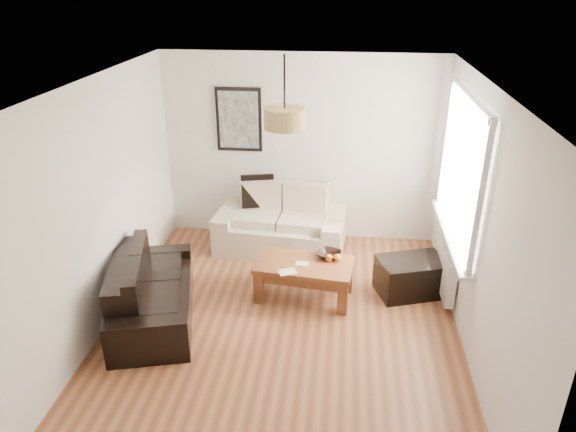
# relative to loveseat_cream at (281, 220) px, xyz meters

# --- Properties ---
(floor) EXTENTS (4.50, 4.50, 0.00)m
(floor) POSITION_rel_loveseat_cream_xyz_m (0.23, -1.78, -0.43)
(floor) COLOR brown
(floor) RESTS_ON ground
(ceiling) EXTENTS (3.80, 4.50, 0.00)m
(ceiling) POSITION_rel_loveseat_cream_xyz_m (0.23, -1.78, 2.17)
(ceiling) COLOR white
(ceiling) RESTS_ON floor
(wall_back) EXTENTS (3.80, 0.04, 2.60)m
(wall_back) POSITION_rel_loveseat_cream_xyz_m (0.23, 0.47, 0.87)
(wall_back) COLOR silver
(wall_back) RESTS_ON floor
(wall_front) EXTENTS (3.80, 0.04, 2.60)m
(wall_front) POSITION_rel_loveseat_cream_xyz_m (0.23, -4.03, 0.87)
(wall_front) COLOR silver
(wall_front) RESTS_ON floor
(wall_left) EXTENTS (0.04, 4.50, 2.60)m
(wall_left) POSITION_rel_loveseat_cream_xyz_m (-1.67, -1.78, 0.87)
(wall_left) COLOR silver
(wall_left) RESTS_ON floor
(wall_right) EXTENTS (0.04, 4.50, 2.60)m
(wall_right) POSITION_rel_loveseat_cream_xyz_m (2.13, -1.78, 0.87)
(wall_right) COLOR silver
(wall_right) RESTS_ON floor
(window_bay) EXTENTS (0.14, 1.90, 1.60)m
(window_bay) POSITION_rel_loveseat_cream_xyz_m (2.09, -0.98, 1.17)
(window_bay) COLOR white
(window_bay) RESTS_ON wall_right
(radiator) EXTENTS (0.10, 0.90, 0.52)m
(radiator) POSITION_rel_loveseat_cream_xyz_m (2.05, -0.98, -0.05)
(radiator) COLOR white
(radiator) RESTS_ON wall_right
(poster) EXTENTS (0.62, 0.04, 0.87)m
(poster) POSITION_rel_loveseat_cream_xyz_m (-0.62, 0.44, 1.27)
(poster) COLOR black
(poster) RESTS_ON wall_back
(pendant_shade) EXTENTS (0.40, 0.40, 0.20)m
(pendant_shade) POSITION_rel_loveseat_cream_xyz_m (0.23, -1.48, 1.80)
(pendant_shade) COLOR tan
(pendant_shade) RESTS_ON ceiling
(loveseat_cream) EXTENTS (1.79, 1.07, 0.86)m
(loveseat_cream) POSITION_rel_loveseat_cream_xyz_m (0.00, 0.00, 0.00)
(loveseat_cream) COLOR beige
(loveseat_cream) RESTS_ON floor
(sofa_leather) EXTENTS (1.21, 1.82, 0.72)m
(sofa_leather) POSITION_rel_loveseat_cream_xyz_m (-1.20, -1.77, -0.07)
(sofa_leather) COLOR black
(sofa_leather) RESTS_ON floor
(coffee_table) EXTENTS (1.18, 0.74, 0.46)m
(coffee_table) POSITION_rel_loveseat_cream_xyz_m (0.42, -1.17, -0.20)
(coffee_table) COLOR brown
(coffee_table) RESTS_ON floor
(ottoman) EXTENTS (0.89, 0.72, 0.44)m
(ottoman) POSITION_rel_loveseat_cream_xyz_m (1.68, -0.95, -0.21)
(ottoman) COLOR black
(ottoman) RESTS_ON floor
(cushion_left) EXTENTS (0.47, 0.24, 0.45)m
(cushion_left) POSITION_rel_loveseat_cream_xyz_m (-0.35, 0.21, 0.34)
(cushion_left) COLOR black
(cushion_left) RESTS_ON loveseat_cream
(cushion_right) EXTENTS (0.38, 0.12, 0.38)m
(cushion_right) POSITION_rel_loveseat_cream_xyz_m (0.42, 0.21, 0.30)
(cushion_right) COLOR black
(cushion_right) RESTS_ON loveseat_cream
(fruit_bowl) EXTENTS (0.35, 0.35, 0.07)m
(fruit_bowl) POSITION_rel_loveseat_cream_xyz_m (0.70, -1.00, 0.06)
(fruit_bowl) COLOR black
(fruit_bowl) RESTS_ON coffee_table
(orange_a) EXTENTS (0.08, 0.08, 0.07)m
(orange_a) POSITION_rel_loveseat_cream_xyz_m (0.69, -1.08, 0.07)
(orange_a) COLOR #ED5013
(orange_a) RESTS_ON fruit_bowl
(orange_b) EXTENTS (0.11, 0.11, 0.09)m
(orange_b) POSITION_rel_loveseat_cream_xyz_m (0.80, -1.08, 0.07)
(orange_b) COLOR orange
(orange_b) RESTS_ON fruit_bowl
(orange_c) EXTENTS (0.09, 0.09, 0.09)m
(orange_c) POSITION_rel_loveseat_cream_xyz_m (0.70, -1.10, 0.07)
(orange_c) COLOR orange
(orange_c) RESTS_ON fruit_bowl
(papers) EXTENTS (0.24, 0.21, 0.01)m
(papers) POSITION_rel_loveseat_cream_xyz_m (0.24, -1.39, 0.03)
(papers) COLOR beige
(papers) RESTS_ON coffee_table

